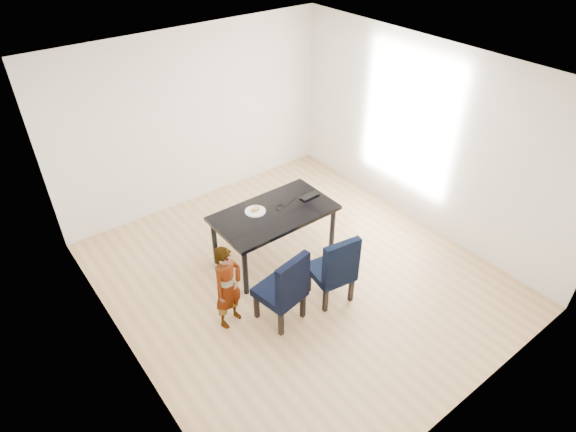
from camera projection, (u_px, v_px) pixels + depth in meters
floor at (297, 275)px, 6.42m from camera, size 4.50×5.00×0.01m
ceiling at (300, 76)px, 4.84m from camera, size 4.50×5.00×0.01m
wall_back at (195, 119)px, 7.25m from camera, size 4.50×0.01×2.70m
wall_front at (485, 316)px, 4.01m from camera, size 4.50×0.01×2.70m
wall_left at (111, 267)px, 4.51m from camera, size 0.01×5.00×2.70m
wall_right at (424, 137)px, 6.75m from camera, size 0.01×5.00×2.70m
dining_table at (275, 234)px, 6.52m from camera, size 1.60×0.90×0.75m
chair_left at (279, 286)px, 5.52m from camera, size 0.56×0.57×1.00m
chair_right at (331, 266)px, 5.82m from camera, size 0.54×0.56×0.98m
child at (228, 287)px, 5.44m from camera, size 0.46×0.36×1.10m
plate at (255, 211)px, 6.30m from camera, size 0.36×0.36×0.02m
sandwich at (255, 209)px, 6.28m from camera, size 0.15×0.10×0.06m
laptop at (308, 194)px, 6.62m from camera, size 0.30×0.20×0.02m
cable_tangle at (281, 207)px, 6.38m from camera, size 0.19×0.19×0.01m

